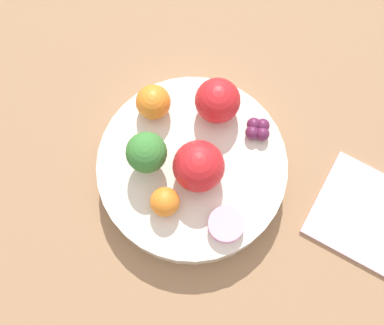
% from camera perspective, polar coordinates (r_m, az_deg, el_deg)
% --- Properties ---
extents(ground_plane, '(6.00, 6.00, 0.00)m').
position_cam_1_polar(ground_plane, '(0.74, 0.00, -1.53)').
color(ground_plane, gray).
extents(table_surface, '(1.20, 1.20, 0.02)m').
position_cam_1_polar(table_surface, '(0.73, 0.00, -1.33)').
color(table_surface, '#936D4C').
rests_on(table_surface, ground_plane).
extents(bowl, '(0.24, 0.24, 0.04)m').
position_cam_1_polar(bowl, '(0.70, 0.00, -0.69)').
color(bowl, silver).
rests_on(bowl, table_surface).
extents(broccoli, '(0.05, 0.05, 0.06)m').
position_cam_1_polar(broccoli, '(0.65, -4.87, 1.03)').
color(broccoli, '#8CB76B').
rests_on(broccoli, bowl).
extents(apple_red, '(0.06, 0.06, 0.06)m').
position_cam_1_polar(apple_red, '(0.65, 0.84, -0.31)').
color(apple_red, red).
rests_on(apple_red, bowl).
extents(apple_green, '(0.06, 0.06, 0.06)m').
position_cam_1_polar(apple_green, '(0.68, 2.75, 6.61)').
color(apple_green, red).
rests_on(apple_green, bowl).
extents(orange_front, '(0.04, 0.04, 0.04)m').
position_cam_1_polar(orange_front, '(0.68, -4.15, 6.44)').
color(orange_front, orange).
rests_on(orange_front, bowl).
extents(orange_back, '(0.04, 0.04, 0.04)m').
position_cam_1_polar(orange_back, '(0.65, -2.93, -4.21)').
color(orange_back, orange).
rests_on(orange_back, bowl).
extents(grape_cluster, '(0.03, 0.03, 0.02)m').
position_cam_1_polar(grape_cluster, '(0.69, 7.03, 3.55)').
color(grape_cluster, '#5B1E42').
rests_on(grape_cluster, bowl).
extents(small_cup, '(0.04, 0.04, 0.02)m').
position_cam_1_polar(small_cup, '(0.66, 3.65, -6.61)').
color(small_cup, '#EA9EC6').
rests_on(small_cup, bowl).
extents(napkin, '(0.17, 0.18, 0.01)m').
position_cam_1_polar(napkin, '(0.74, 18.27, -5.43)').
color(napkin, beige).
rests_on(napkin, table_surface).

